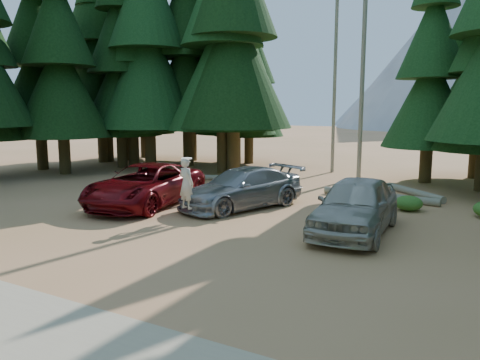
% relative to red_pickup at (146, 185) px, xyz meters
% --- Properties ---
extents(ground, '(160.00, 160.00, 0.00)m').
position_rel_red_pickup_xyz_m(ground, '(4.60, -3.16, -0.82)').
color(ground, '#AB7C48').
rests_on(ground, ground).
extents(forest_belt_north, '(36.00, 7.00, 22.00)m').
position_rel_red_pickup_xyz_m(forest_belt_north, '(4.60, 11.84, -0.82)').
color(forest_belt_north, black).
rests_on(forest_belt_north, ground).
extents(snag_front, '(0.24, 0.24, 12.00)m').
position_rel_red_pickup_xyz_m(snag_front, '(5.40, 11.34, 5.18)').
color(snag_front, gray).
rests_on(snag_front, ground).
extents(snag_back, '(0.20, 0.20, 10.00)m').
position_rel_red_pickup_xyz_m(snag_back, '(3.40, 12.84, 4.18)').
color(snag_back, gray).
rests_on(snag_back, ground).
extents(mountain_peak, '(48.00, 50.00, 28.00)m').
position_rel_red_pickup_xyz_m(mountain_peak, '(2.01, 85.07, 11.89)').
color(mountain_peak, gray).
rests_on(mountain_peak, ground).
extents(red_pickup, '(3.49, 6.21, 1.64)m').
position_rel_red_pickup_xyz_m(red_pickup, '(0.00, 0.00, 0.00)').
color(red_pickup, '#60080D').
rests_on(red_pickup, ground).
extents(silver_minivan_center, '(3.89, 5.69, 1.53)m').
position_rel_red_pickup_xyz_m(silver_minivan_center, '(3.50, 1.51, -0.05)').
color(silver_minivan_center, '#93959A').
rests_on(silver_minivan_center, ground).
extents(silver_minivan_right, '(2.30, 5.19, 1.73)m').
position_rel_red_pickup_xyz_m(silver_minivan_right, '(8.35, 0.02, 0.05)').
color(silver_minivan_right, '#B0AA9C').
rests_on(silver_minivan_right, ground).
extents(frisbee_player, '(0.73, 0.57, 1.77)m').
position_rel_red_pickup_xyz_m(frisbee_player, '(2.79, -1.13, 0.46)').
color(frisbee_player, beige).
rests_on(frisbee_player, ground).
extents(log_left, '(3.68, 1.73, 0.28)m').
position_rel_red_pickup_xyz_m(log_left, '(-0.38, 7.13, -0.68)').
color(log_left, gray).
rests_on(log_left, ground).
extents(log_mid, '(2.90, 2.80, 0.31)m').
position_rel_red_pickup_xyz_m(log_mid, '(8.93, 7.33, -0.67)').
color(log_mid, gray).
rests_on(log_mid, ground).
extents(log_right, '(4.93, 0.90, 0.32)m').
position_rel_red_pickup_xyz_m(log_right, '(7.79, 5.69, -0.66)').
color(log_right, gray).
rests_on(log_right, ground).
extents(shrub_far_left, '(0.93, 0.93, 0.51)m').
position_rel_red_pickup_xyz_m(shrub_far_left, '(-1.20, 4.62, -0.56)').
color(shrub_far_left, '#2C6C20').
rests_on(shrub_far_left, ground).
extents(shrub_left, '(0.69, 0.69, 0.38)m').
position_rel_red_pickup_xyz_m(shrub_left, '(3.22, 4.81, -0.63)').
color(shrub_left, '#2C6C20').
rests_on(shrub_left, ground).
extents(shrub_center_left, '(1.22, 1.22, 0.67)m').
position_rel_red_pickup_xyz_m(shrub_center_left, '(4.33, 3.47, -0.48)').
color(shrub_center_left, '#2C6C20').
rests_on(shrub_center_left, ground).
extents(shrub_center_right, '(0.90, 0.90, 0.50)m').
position_rel_red_pickup_xyz_m(shrub_center_right, '(7.58, 5.72, -0.57)').
color(shrub_center_right, '#2C6C20').
rests_on(shrub_center_right, ground).
extents(shrub_right, '(1.02, 1.02, 0.56)m').
position_rel_red_pickup_xyz_m(shrub_right, '(9.25, 4.12, -0.54)').
color(shrub_right, '#2C6C20').
rests_on(shrub_right, ground).
extents(shrub_edge_west, '(0.82, 0.82, 0.45)m').
position_rel_red_pickup_xyz_m(shrub_edge_west, '(-3.02, 2.34, -0.59)').
color(shrub_edge_west, '#2C6C20').
rests_on(shrub_edge_west, ground).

